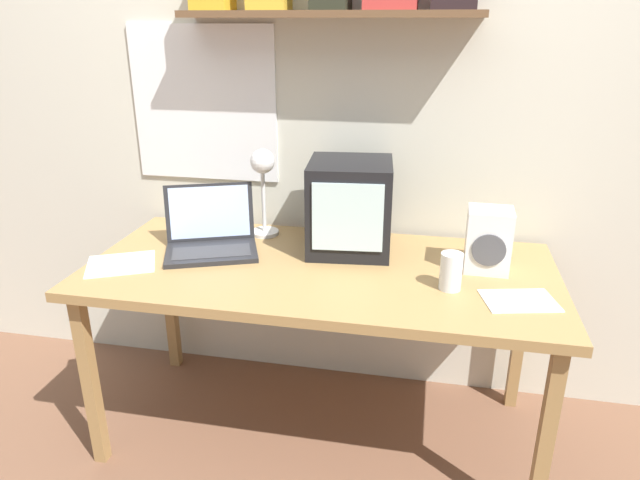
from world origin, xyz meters
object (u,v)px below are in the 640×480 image
(crt_monitor, at_px, (350,206))
(juice_glass, at_px, (451,273))
(open_notebook, at_px, (121,264))
(corner_desk, at_px, (320,280))
(space_heater, at_px, (488,240))
(desk_lamp, at_px, (263,177))
(loose_paper_near_laptop, at_px, (519,301))
(laptop, at_px, (211,234))

(crt_monitor, distance_m, juice_glass, 0.48)
(open_notebook, bearing_deg, corner_desk, 10.34)
(juice_glass, xyz_separation_m, space_heater, (0.12, 0.18, 0.05))
(space_heater, bearing_deg, desk_lamp, 171.99)
(corner_desk, relative_size, space_heater, 7.49)
(corner_desk, bearing_deg, loose_paper_near_laptop, -12.15)
(crt_monitor, bearing_deg, corner_desk, -118.24)
(loose_paper_near_laptop, bearing_deg, open_notebook, 179.39)
(crt_monitor, distance_m, open_notebook, 0.86)
(laptop, xyz_separation_m, open_notebook, (-0.27, -0.20, -0.06))
(desk_lamp, relative_size, juice_glass, 2.93)
(laptop, height_order, juice_glass, laptop)
(corner_desk, relative_size, crt_monitor, 4.86)
(laptop, xyz_separation_m, juice_glass, (0.89, -0.17, -0.00))
(corner_desk, bearing_deg, desk_lamp, 139.59)
(juice_glass, xyz_separation_m, open_notebook, (-1.16, -0.03, -0.05))
(crt_monitor, distance_m, desk_lamp, 0.36)
(loose_paper_near_laptop, xyz_separation_m, open_notebook, (-1.37, 0.01, -0.00))
(desk_lamp, bearing_deg, open_notebook, -158.71)
(loose_paper_near_laptop, height_order, open_notebook, same)
(corner_desk, xyz_separation_m, desk_lamp, (-0.27, 0.23, 0.31))
(desk_lamp, relative_size, open_notebook, 1.23)
(laptop, distance_m, juice_glass, 0.91)
(space_heater, height_order, loose_paper_near_laptop, space_heater)
(corner_desk, bearing_deg, laptop, 170.44)
(space_heater, relative_size, open_notebook, 0.74)
(laptop, relative_size, open_notebook, 1.37)
(laptop, distance_m, loose_paper_near_laptop, 1.13)
(space_heater, distance_m, open_notebook, 1.31)
(corner_desk, relative_size, laptop, 4.07)
(corner_desk, height_order, space_heater, space_heater)
(crt_monitor, relative_size, space_heater, 1.54)
(corner_desk, bearing_deg, crt_monitor, 67.39)
(laptop, xyz_separation_m, desk_lamp, (0.17, 0.16, 0.19))
(laptop, relative_size, juice_glass, 3.28)
(desk_lamp, distance_m, juice_glass, 0.82)
(juice_glass, bearing_deg, corner_desk, 168.02)
(corner_desk, xyz_separation_m, juice_glass, (0.45, -0.10, 0.11))
(desk_lamp, xyz_separation_m, loose_paper_near_laptop, (0.94, -0.38, -0.25))
(desk_lamp, bearing_deg, crt_monitor, -26.45)
(juice_glass, distance_m, loose_paper_near_laptop, 0.23)
(corner_desk, xyz_separation_m, space_heater, (0.58, 0.09, 0.17))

